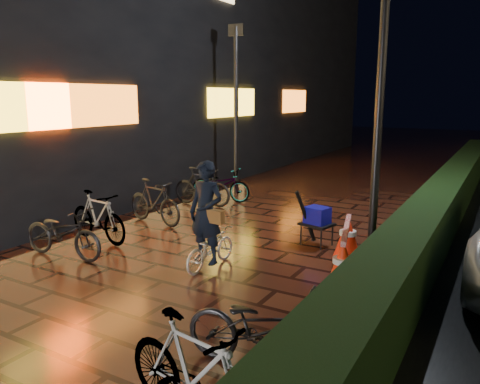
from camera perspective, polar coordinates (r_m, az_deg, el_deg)
The scene contains 10 objects.
ground at distance 6.67m, azimuth -15.70°, elevation -13.62°, with size 80.00×80.00×0.00m, color #381911.
hedge at distance 12.41m, azimuth 24.29°, elevation -0.10°, with size 0.70×20.00×1.00m, color black.
storefront_block at distance 21.00m, azimuth -12.10°, elevation 15.99°, with size 12.09×22.00×9.00m.
lamp_post_hedge at distance 8.08m, azimuth 16.73°, elevation 11.76°, with size 0.50×0.23×5.24m.
lamp_post_sf at distance 13.64m, azimuth -0.48°, elevation 10.86°, with size 0.46×0.14×4.76m.
cyclist at distance 7.65m, azimuth -3.92°, elevation -4.55°, with size 0.66×1.27×1.79m.
traffic_barrier at distance 7.71m, azimuth 12.72°, elevation -6.88°, with size 0.87×1.92×0.78m.
cart_assembly at distance 8.96m, azimuth 9.27°, elevation -3.06°, with size 0.70×0.59×1.07m.
parked_bikes_storefront at distance 10.65m, azimuth -10.04°, elevation -1.16°, with size 1.90×6.02×0.99m.
parked_bikes_hedge at distance 4.64m, azimuth -0.60°, elevation -18.41°, with size 1.83×1.82×0.99m.
Camera 1 is at (4.42, -4.14, 2.79)m, focal length 35.00 mm.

